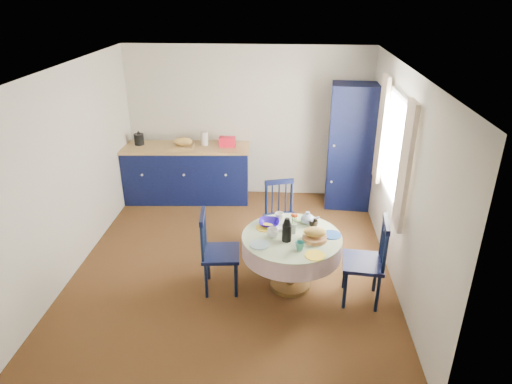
# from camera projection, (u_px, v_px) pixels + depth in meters

# --- Properties ---
(floor) EXTENTS (4.50, 4.50, 0.00)m
(floor) POSITION_uv_depth(u_px,v_px,m) (234.00, 262.00, 6.03)
(floor) COLOR black
(floor) RESTS_ON ground
(ceiling) EXTENTS (4.50, 4.50, 0.00)m
(ceiling) POSITION_uv_depth(u_px,v_px,m) (230.00, 69.00, 4.99)
(ceiling) COLOR white
(ceiling) RESTS_ON wall_back
(wall_back) EXTENTS (4.00, 0.02, 2.50)m
(wall_back) POSITION_uv_depth(u_px,v_px,m) (248.00, 123.00, 7.55)
(wall_back) COLOR beige
(wall_back) RESTS_ON floor
(wall_left) EXTENTS (0.02, 4.50, 2.50)m
(wall_left) POSITION_uv_depth(u_px,v_px,m) (72.00, 170.00, 5.63)
(wall_left) COLOR beige
(wall_left) RESTS_ON floor
(wall_right) EXTENTS (0.02, 4.50, 2.50)m
(wall_right) POSITION_uv_depth(u_px,v_px,m) (400.00, 179.00, 5.39)
(wall_right) COLOR beige
(wall_right) RESTS_ON floor
(window) EXTENTS (0.10, 1.74, 1.45)m
(window) POSITION_uv_depth(u_px,v_px,m) (394.00, 148.00, 5.55)
(window) COLOR white
(window) RESTS_ON wall_right
(kitchen_counter) EXTENTS (2.13, 0.78, 1.17)m
(kitchen_counter) POSITION_uv_depth(u_px,v_px,m) (187.00, 172.00, 7.61)
(kitchen_counter) COLOR black
(kitchen_counter) RESTS_ON floor
(pantry_cabinet) EXTENTS (0.73, 0.55, 2.00)m
(pantry_cabinet) POSITION_uv_depth(u_px,v_px,m) (351.00, 147.00, 7.19)
(pantry_cabinet) COLOR black
(pantry_cabinet) RESTS_ON floor
(dining_table) EXTENTS (1.16, 1.16, 0.98)m
(dining_table) POSITION_uv_depth(u_px,v_px,m) (292.00, 245.00, 5.31)
(dining_table) COLOR #533A17
(dining_table) RESTS_ON floor
(chair_left) EXTENTS (0.47, 0.49, 1.01)m
(chair_left) POSITION_uv_depth(u_px,v_px,m) (217.00, 251.00, 5.31)
(chair_left) COLOR black
(chair_left) RESTS_ON floor
(chair_far) EXTENTS (0.53, 0.52, 0.98)m
(chair_far) POSITION_uv_depth(u_px,v_px,m) (281.00, 217.00, 6.13)
(chair_far) COLOR black
(chair_far) RESTS_ON floor
(chair_right) EXTENTS (0.49, 0.51, 1.04)m
(chair_right) POSITION_uv_depth(u_px,v_px,m) (367.00, 261.00, 5.09)
(chair_right) COLOR black
(chair_right) RESTS_ON floor
(mug_a) EXTENTS (0.13, 0.13, 0.11)m
(mug_a) POSITION_uv_depth(u_px,v_px,m) (273.00, 233.00, 5.22)
(mug_a) COLOR silver
(mug_a) RESTS_ON dining_table
(mug_b) EXTENTS (0.10, 0.10, 0.10)m
(mug_b) POSITION_uv_depth(u_px,v_px,m) (300.00, 246.00, 4.97)
(mug_b) COLOR #317B76
(mug_b) RESTS_ON dining_table
(mug_c) EXTENTS (0.11, 0.11, 0.09)m
(mug_c) POSITION_uv_depth(u_px,v_px,m) (314.00, 223.00, 5.44)
(mug_c) COLOR black
(mug_c) RESTS_ON dining_table
(mug_d) EXTENTS (0.11, 0.11, 0.10)m
(mug_d) POSITION_uv_depth(u_px,v_px,m) (279.00, 217.00, 5.59)
(mug_d) COLOR silver
(mug_d) RESTS_ON dining_table
(cobalt_bowl) EXTENTS (0.25, 0.25, 0.06)m
(cobalt_bowl) POSITION_uv_depth(u_px,v_px,m) (269.00, 223.00, 5.48)
(cobalt_bowl) COLOR #17077A
(cobalt_bowl) RESTS_ON dining_table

